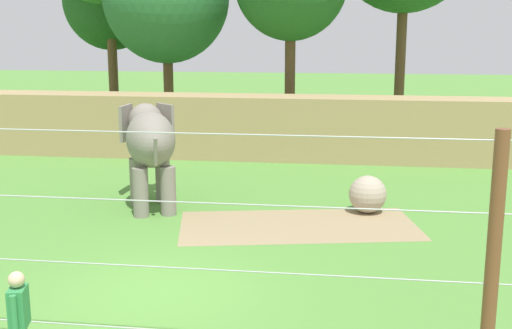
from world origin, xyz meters
TOP-DOWN VIEW (x-y plane):
  - ground_plane at (0.00, 0.00)m, footprint 120.00×120.00m
  - dirt_patch at (2.34, 4.59)m, footprint 6.36×4.01m
  - embankment_wall at (0.00, 13.09)m, footprint 36.00×1.80m
  - elephant at (-1.83, 5.84)m, footprint 2.27×3.48m
  - enrichment_ball at (4.08, 6.03)m, footprint 1.01×1.01m
  - cable_fence at (0.00, -2.82)m, footprint 11.78×0.19m
  - zookeeper at (-0.87, -3.42)m, footprint 0.30×0.58m
  - tree_far_right at (-7.97, 20.05)m, footprint 4.50×4.50m

SIDE VIEW (x-z plane):
  - ground_plane at x=0.00m, z-range 0.00..0.00m
  - dirt_patch at x=2.34m, z-range 0.00..0.01m
  - enrichment_ball at x=4.08m, z-range 0.00..1.01m
  - zookeeper at x=-0.87m, z-range 0.09..1.76m
  - embankment_wall at x=0.00m, z-range 0.00..2.36m
  - elephant at x=-1.83m, z-range 0.44..3.18m
  - cable_fence at x=0.00m, z-range 0.02..3.67m
  - tree_far_right at x=-7.97m, z-range 1.85..10.32m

